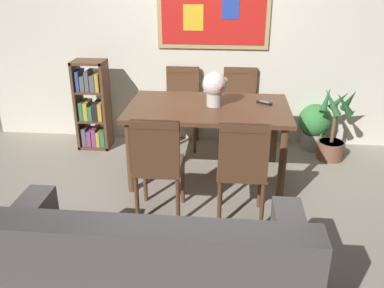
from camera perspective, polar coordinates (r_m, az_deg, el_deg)
The scene contains 13 objects.
ground_plane at distance 3.97m, azimuth 0.22°, elevation -6.66°, with size 12.00×12.00×0.00m, color gray.
wall_back_with_painting at distance 4.86m, azimuth 1.80°, elevation 15.27°, with size 5.20×0.14×2.60m.
dining_table at distance 4.04m, azimuth 2.22°, elevation 3.98°, with size 1.55×0.95×0.74m.
dining_chair_far_left at distance 4.85m, azimuth -1.38°, elevation 5.95°, with size 0.40×0.41×0.91m.
dining_chair_near_right at distance 3.32m, azimuth 6.92°, elevation -2.75°, with size 0.40×0.41×0.91m.
dining_chair_near_left at distance 3.37m, azimuth -4.69°, elevation -2.19°, with size 0.40×0.41×0.91m.
dining_chair_far_right at distance 4.84m, azimuth 6.48°, elevation 5.76°, with size 0.40×0.41×0.91m.
leather_couch at distance 2.57m, azimuth -5.73°, elevation -17.52°, with size 1.80×0.84×0.84m.
bookshelf at distance 4.93m, azimuth -13.44°, elevation 4.85°, with size 0.36×0.28×1.02m.
potted_ivy at distance 4.99m, azimuth 16.43°, elevation 2.52°, with size 0.37×0.37×0.58m.
potted_palm at distance 4.78m, azimuth 18.77°, elevation 1.40°, with size 0.39×0.37×0.83m.
flower_vase at distance 3.97m, azimuth 3.14°, elevation 7.84°, with size 0.24×0.23×0.33m.
tv_remote at distance 4.13m, azimuth 9.86°, elevation 5.58°, with size 0.15×0.12×0.02m.
Camera 1 is at (0.31, -3.43, 1.99)m, focal length 38.96 mm.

